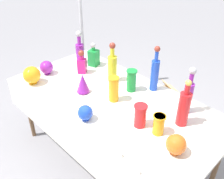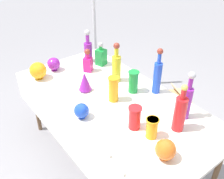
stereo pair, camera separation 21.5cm
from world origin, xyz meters
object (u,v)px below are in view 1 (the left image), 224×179
cardboard_box_behind_left (165,110)px  canopy_pole (81,25)px  tall_bottle_2 (188,94)px  square_decanter_0 (82,63)px  tall_bottle_1 (112,66)px  slender_vase_0 (114,88)px  round_bowl_1 (32,75)px  slender_vase_2 (131,80)px  slender_vase_3 (140,115)px  fluted_vase_0 (83,83)px  square_decanter_1 (94,57)px  round_bowl_3 (176,144)px  tall_bottle_4 (184,107)px  round_bowl_0 (47,67)px  tall_bottle_0 (80,50)px  tall_bottle_3 (155,73)px  slender_vase_1 (159,124)px  round_bowl_2 (85,113)px

cardboard_box_behind_left → canopy_pole: size_ratio=0.25×
tall_bottle_2 → square_decanter_0: 1.13m
tall_bottle_1 → tall_bottle_2: 0.78m
tall_bottle_1 → slender_vase_0: bearing=-41.9°
slender_vase_0 → round_bowl_1: slender_vase_0 is taller
slender_vase_2 → canopy_pole: 1.37m
slender_vase_3 → fluted_vase_0: (-0.66, -0.02, -0.00)m
tall_bottle_1 → square_decanter_0: 0.36m
square_decanter_0 → square_decanter_1: (-0.04, 0.19, -0.00)m
cardboard_box_behind_left → tall_bottle_2: bearing=-47.7°
round_bowl_3 → tall_bottle_4: bearing=115.3°
tall_bottle_4 → round_bowl_0: bearing=-167.4°
fluted_vase_0 → round_bowl_1: size_ratio=1.07×
tall_bottle_0 → slender_vase_3: tall_bottle_0 is taller
square_decanter_0 → round_bowl_0: bearing=-129.8°
tall_bottle_1 → tall_bottle_2: bearing=5.8°
tall_bottle_4 → cardboard_box_behind_left: size_ratio=0.64×
tall_bottle_3 → square_decanter_1: bearing=-174.2°
tall_bottle_4 → slender_vase_2: size_ratio=1.88×
slender_vase_3 → round_bowl_3: (0.34, -0.04, -0.02)m
round_bowl_1 → fluted_vase_0: bearing=28.2°
square_decanter_0 → slender_vase_0: size_ratio=1.09×
slender_vase_0 → slender_vase_3: slender_vase_0 is taller
square_decanter_1 → tall_bottle_0: bearing=-156.4°
fluted_vase_0 → round_bowl_3: (1.01, -0.02, -0.02)m
slender_vase_1 → round_bowl_0: (-1.34, -0.10, -0.01)m
round_bowl_2 → round_bowl_3: round_bowl_3 is taller
tall_bottle_1 → canopy_pole: 1.13m
tall_bottle_2 → slender_vase_2: tall_bottle_2 is taller
slender_vase_1 → round_bowl_0: bearing=-175.8°
tall_bottle_0 → round_bowl_1: size_ratio=2.11×
round_bowl_0 → cardboard_box_behind_left: round_bowl_0 is taller
tall_bottle_0 → fluted_vase_0: (0.49, -0.36, -0.05)m
canopy_pole → round_bowl_2: bearing=-37.7°
square_decanter_1 → slender_vase_1: (1.15, -0.37, -0.02)m
slender_vase_0 → slender_vase_1: 0.53m
tall_bottle_1 → slender_vase_3: size_ratio=2.13×
slender_vase_2 → round_bowl_0: (-0.81, -0.39, -0.04)m
tall_bottle_2 → fluted_vase_0: (-0.81, -0.42, -0.07)m
fluted_vase_0 → canopy_pole: bearing=141.8°
slender_vase_1 → tall_bottle_4: bearing=74.1°
tall_bottle_3 → slender_vase_1: size_ratio=2.70×
round_bowl_0 → cardboard_box_behind_left: 1.47m
round_bowl_2 → slender_vase_0: bearing=95.8°
tall_bottle_1 → tall_bottle_3: size_ratio=0.92×
tall_bottle_4 → tall_bottle_2: bearing=111.5°
round_bowl_0 → round_bowl_2: round_bowl_0 is taller
slender_vase_1 → canopy_pole: size_ratio=0.07×
tall_bottle_2 → square_decanter_1: size_ratio=1.57×
tall_bottle_0 → round_bowl_3: size_ratio=2.53×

